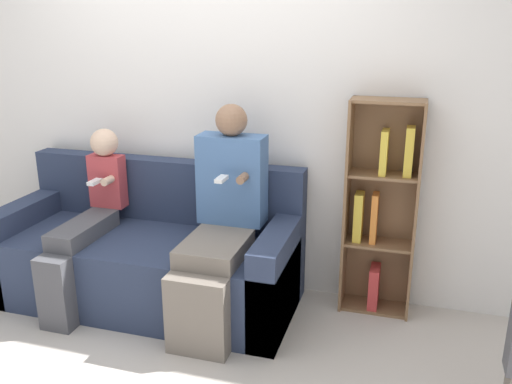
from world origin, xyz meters
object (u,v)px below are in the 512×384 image
(adult_seated, at_px, (222,215))
(bookshelf, at_px, (380,210))
(child_seated, at_px, (86,219))
(couch, at_px, (148,258))

(adult_seated, bearing_deg, bookshelf, 24.07)
(child_seated, bearing_deg, couch, 19.67)
(couch, xyz_separation_m, adult_seated, (0.57, -0.08, 0.39))
(adult_seated, xyz_separation_m, bookshelf, (0.93, 0.41, -0.01))
(couch, bearing_deg, adult_seated, -8.24)
(adult_seated, distance_m, bookshelf, 1.02)
(couch, distance_m, child_seated, 0.49)
(adult_seated, bearing_deg, couch, 171.76)
(adult_seated, height_order, child_seated, adult_seated)
(child_seated, height_order, bookshelf, bookshelf)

